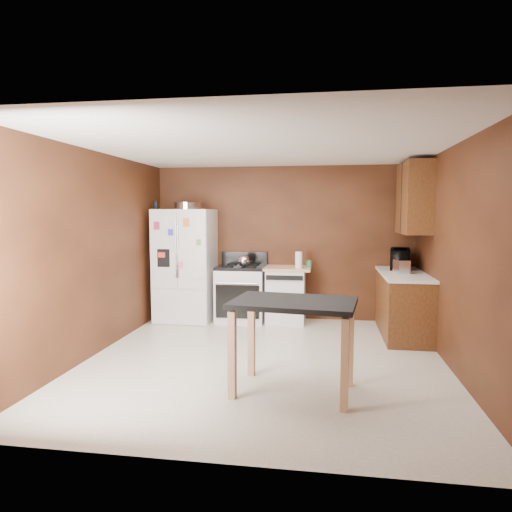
% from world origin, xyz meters
% --- Properties ---
extents(floor, '(4.50, 4.50, 0.00)m').
position_xyz_m(floor, '(0.00, 0.00, 0.00)').
color(floor, white).
rests_on(floor, ground).
extents(ceiling, '(4.50, 4.50, 0.00)m').
position_xyz_m(ceiling, '(0.00, 0.00, 2.50)').
color(ceiling, white).
rests_on(ceiling, ground).
extents(wall_back, '(4.20, 0.00, 4.20)m').
position_xyz_m(wall_back, '(0.00, 2.25, 1.25)').
color(wall_back, '#572B17').
rests_on(wall_back, ground).
extents(wall_front, '(4.20, 0.00, 4.20)m').
position_xyz_m(wall_front, '(0.00, -2.25, 1.25)').
color(wall_front, '#572B17').
rests_on(wall_front, ground).
extents(wall_left, '(0.00, 4.50, 4.50)m').
position_xyz_m(wall_left, '(-2.10, 0.00, 1.25)').
color(wall_left, '#572B17').
rests_on(wall_left, ground).
extents(wall_right, '(0.00, 4.50, 4.50)m').
position_xyz_m(wall_right, '(2.10, 0.00, 1.25)').
color(wall_right, '#572B17').
rests_on(wall_right, ground).
extents(roasting_pan, '(0.44, 0.44, 0.11)m').
position_xyz_m(roasting_pan, '(-1.49, 1.85, 1.85)').
color(roasting_pan, silver).
rests_on(roasting_pan, refrigerator).
extents(pen_cup, '(0.09, 0.09, 0.13)m').
position_xyz_m(pen_cup, '(-1.99, 1.74, 1.86)').
color(pen_cup, black).
rests_on(pen_cup, refrigerator).
extents(kettle, '(0.19, 0.19, 0.19)m').
position_xyz_m(kettle, '(-0.58, 1.80, 0.99)').
color(kettle, silver).
rests_on(kettle, gas_range).
extents(paper_towel, '(0.13, 0.13, 0.25)m').
position_xyz_m(paper_towel, '(0.29, 1.83, 1.02)').
color(paper_towel, white).
rests_on(paper_towel, dishwasher).
extents(green_canister, '(0.10, 0.10, 0.10)m').
position_xyz_m(green_canister, '(0.43, 2.04, 0.94)').
color(green_canister, '#399655').
rests_on(green_canister, dishwasher).
extents(toaster, '(0.21, 0.29, 0.19)m').
position_xyz_m(toaster, '(1.75, 1.39, 0.99)').
color(toaster, silver).
rests_on(toaster, right_cabinets).
extents(microwave, '(0.42, 0.56, 0.28)m').
position_xyz_m(microwave, '(1.80, 1.86, 1.04)').
color(microwave, black).
rests_on(microwave, right_cabinets).
extents(refrigerator, '(0.90, 0.80, 1.80)m').
position_xyz_m(refrigerator, '(-1.55, 1.86, 0.90)').
color(refrigerator, white).
rests_on(refrigerator, ground).
extents(gas_range, '(0.76, 0.68, 1.10)m').
position_xyz_m(gas_range, '(-0.64, 1.92, 0.46)').
color(gas_range, white).
rests_on(gas_range, ground).
extents(dishwasher, '(0.78, 0.63, 0.89)m').
position_xyz_m(dishwasher, '(0.08, 1.95, 0.45)').
color(dishwasher, white).
rests_on(dishwasher, ground).
extents(right_cabinets, '(0.63, 1.58, 2.45)m').
position_xyz_m(right_cabinets, '(1.84, 1.48, 0.91)').
color(right_cabinets, brown).
rests_on(right_cabinets, ground).
extents(island, '(1.25, 0.92, 0.91)m').
position_xyz_m(island, '(0.40, -0.88, 0.76)').
color(island, black).
rests_on(island, ground).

